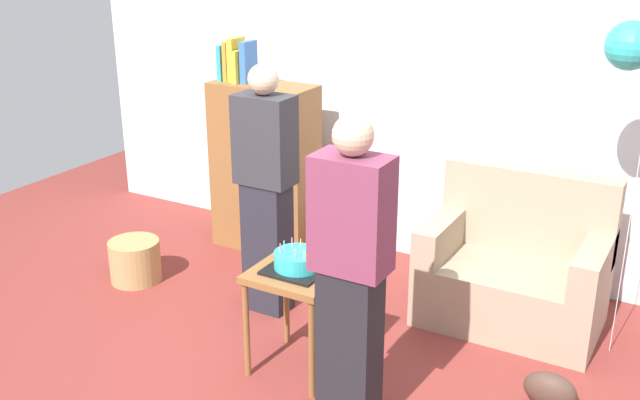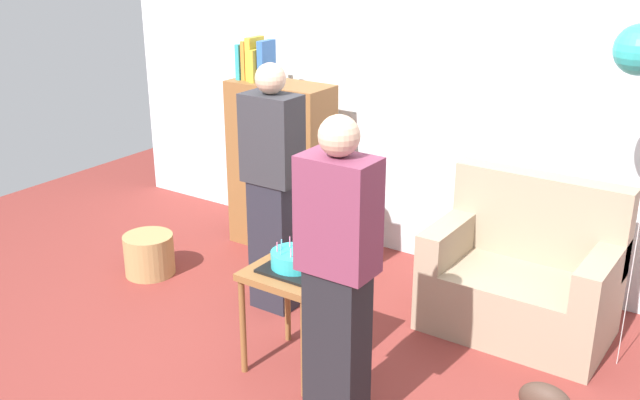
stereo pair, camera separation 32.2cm
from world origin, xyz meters
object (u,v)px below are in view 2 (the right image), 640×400
at_px(couch, 522,278).
at_px(side_table, 295,285).
at_px(wicker_basket, 149,255).
at_px(bookshelf, 281,164).
at_px(person_holding_cake, 338,280).
at_px(person_blowing_candles, 273,189).
at_px(birthday_cake, 294,261).

xyz_separation_m(couch, side_table, (-0.91, -1.15, 0.18)).
bearing_deg(wicker_basket, side_table, -13.54).
relative_size(bookshelf, person_holding_cake, 0.99).
bearing_deg(bookshelf, couch, -5.41).
bearing_deg(person_blowing_candles, person_holding_cake, -61.29).
bearing_deg(side_table, wicker_basket, 166.46).
height_order(couch, person_blowing_candles, person_blowing_candles).
xyz_separation_m(side_table, wicker_basket, (-1.59, 0.38, -0.37)).
distance_m(side_table, person_blowing_candles, 0.80).
bearing_deg(side_table, bookshelf, 129.53).
height_order(side_table, wicker_basket, side_table).
relative_size(birthday_cake, person_blowing_candles, 0.20).
relative_size(bookshelf, person_blowing_candles, 0.99).
bearing_deg(couch, birthday_cake, -128.12).
relative_size(bookshelf, birthday_cake, 5.06).
height_order(birthday_cake, person_blowing_candles, person_blowing_candles).
relative_size(person_holding_cake, wicker_basket, 4.53).
height_order(bookshelf, person_holding_cake, person_holding_cake).
bearing_deg(couch, person_blowing_candles, -155.95).
distance_m(couch, bookshelf, 2.05).
bearing_deg(bookshelf, person_blowing_candles, -55.52).
xyz_separation_m(person_blowing_candles, wicker_basket, (-1.05, -0.13, -0.68)).
distance_m(couch, person_holding_cake, 1.62).
distance_m(bookshelf, person_holding_cake, 2.33).
relative_size(birthday_cake, wicker_basket, 0.89).
bearing_deg(side_table, birthday_cake, -47.25).
xyz_separation_m(bookshelf, person_blowing_candles, (0.57, -0.84, 0.16)).
height_order(birthday_cake, wicker_basket, birthday_cake).
distance_m(birthday_cake, person_blowing_candles, 0.76).
bearing_deg(person_holding_cake, person_blowing_candles, -21.45).
bearing_deg(person_holding_cake, couch, -87.78).
xyz_separation_m(birthday_cake, wicker_basket, (-1.59, 0.38, -0.52)).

